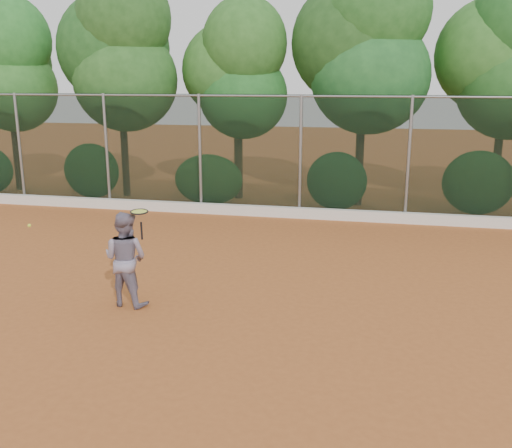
# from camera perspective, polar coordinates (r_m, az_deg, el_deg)

# --- Properties ---
(ground) EXTENTS (80.00, 80.00, 0.00)m
(ground) POSITION_cam_1_polar(r_m,az_deg,el_deg) (10.19, -1.20, -8.19)
(ground) COLOR #A65827
(ground) RESTS_ON ground
(concrete_curb) EXTENTS (24.00, 0.20, 0.30)m
(concrete_curb) POSITION_cam_1_polar(r_m,az_deg,el_deg) (16.56, 4.27, 1.13)
(concrete_curb) COLOR silver
(concrete_curb) RESTS_ON ground
(tennis_player) EXTENTS (0.91, 0.76, 1.69)m
(tennis_player) POSITION_cam_1_polar(r_m,az_deg,el_deg) (10.25, -12.92, -3.41)
(tennis_player) COLOR gray
(tennis_player) RESTS_ON ground
(chainlink_fence) EXTENTS (24.09, 0.09, 3.50)m
(chainlink_fence) POSITION_cam_1_polar(r_m,az_deg,el_deg) (16.44, 4.47, 7.08)
(chainlink_fence) COLOR black
(chainlink_fence) RESTS_ON ground
(foliage_backdrop) EXTENTS (23.70, 3.63, 7.55)m
(foliage_backdrop) POSITION_cam_1_polar(r_m,az_deg,el_deg) (18.36, 3.75, 15.78)
(foliage_backdrop) COLOR #432719
(foliage_backdrop) RESTS_ON ground
(tennis_racket) EXTENTS (0.39, 0.39, 0.53)m
(tennis_racket) POSITION_cam_1_polar(r_m,az_deg,el_deg) (9.88, -11.58, 0.99)
(tennis_racket) COLOR black
(tennis_racket) RESTS_ON ground
(tennis_ball_in_flight) EXTENTS (0.07, 0.07, 0.07)m
(tennis_ball_in_flight) POSITION_cam_1_polar(r_m,az_deg,el_deg) (11.39, -21.73, -0.14)
(tennis_ball_in_flight) COLOR #D9ED36
(tennis_ball_in_flight) RESTS_ON ground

